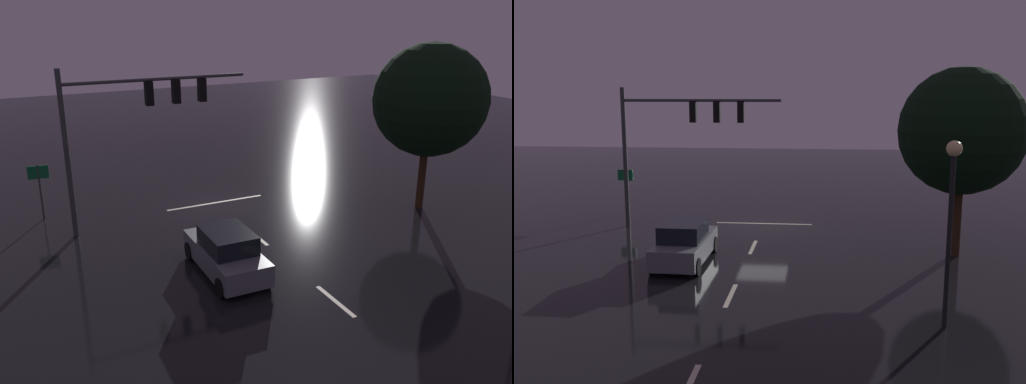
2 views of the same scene
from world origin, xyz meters
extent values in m
plane|color=black|center=(0.00, 0.00, 0.00)|extent=(80.00, 80.00, 0.00)
cylinder|color=#383A3D|center=(6.87, 0.65, 3.50)|extent=(0.22, 0.22, 7.01)
cylinder|color=#383A3D|center=(2.94, 0.65, 6.37)|extent=(7.86, 0.14, 0.14)
cube|color=black|center=(3.34, 0.65, 5.80)|extent=(0.32, 0.36, 1.00)
sphere|color=black|center=(3.34, 0.46, 6.12)|extent=(0.20, 0.20, 0.20)
sphere|color=black|center=(3.34, 0.46, 5.80)|extent=(0.20, 0.20, 0.20)
sphere|color=#19F24C|center=(3.34, 0.46, 5.48)|extent=(0.20, 0.20, 0.20)
cube|color=black|center=(2.16, 0.65, 5.80)|extent=(0.32, 0.36, 1.00)
sphere|color=black|center=(2.16, 0.46, 6.12)|extent=(0.20, 0.20, 0.20)
sphere|color=black|center=(2.16, 0.46, 5.80)|extent=(0.20, 0.20, 0.20)
sphere|color=#19F24C|center=(2.16, 0.46, 5.48)|extent=(0.20, 0.20, 0.20)
cube|color=black|center=(0.98, 0.65, 5.80)|extent=(0.32, 0.36, 1.00)
sphere|color=black|center=(0.98, 0.46, 6.12)|extent=(0.20, 0.20, 0.20)
sphere|color=black|center=(0.98, 0.46, 5.80)|extent=(0.20, 0.20, 0.20)
sphere|color=#19F24C|center=(0.98, 0.46, 5.48)|extent=(0.20, 0.20, 0.20)
cube|color=beige|center=(0.00, 4.00, 0.00)|extent=(0.16, 2.20, 0.01)
cube|color=beige|center=(0.00, 10.00, 0.00)|extent=(0.16, 2.20, 0.01)
cube|color=beige|center=(0.00, -0.55, 0.00)|extent=(5.00, 0.16, 0.01)
cube|color=slate|center=(2.43, 6.47, 0.62)|extent=(1.84, 4.32, 0.80)
cube|color=black|center=(2.43, 6.67, 1.36)|extent=(1.62, 2.11, 0.68)
cylinder|color=black|center=(3.26, 4.87, 0.34)|extent=(0.23, 0.68, 0.68)
cylinder|color=black|center=(1.58, 4.88, 0.34)|extent=(0.23, 0.68, 0.68)
cylinder|color=black|center=(3.28, 8.07, 0.34)|extent=(0.23, 0.68, 0.68)
cylinder|color=black|center=(1.60, 8.08, 0.34)|extent=(0.23, 0.68, 0.68)
sphere|color=#F9EFC6|center=(3.06, 4.35, 0.67)|extent=(0.20, 0.20, 0.20)
sphere|color=#F9EFC6|center=(1.76, 4.36, 0.67)|extent=(0.20, 0.20, 0.20)
cylinder|color=#383A3D|center=(7.89, -2.03, 1.29)|extent=(0.09, 0.09, 2.58)
cube|color=#0F6033|center=(7.89, -2.03, 2.23)|extent=(0.90, 0.16, 0.60)
cylinder|color=#382314|center=(-8.63, 4.39, 1.64)|extent=(0.36, 0.36, 3.28)
sphere|color=black|center=(-8.63, 4.39, 5.22)|extent=(5.18, 5.18, 5.18)
camera|label=1|loc=(9.32, 23.01, 9.28)|focal=37.98mm
camera|label=2|loc=(-3.04, 27.76, 6.76)|focal=39.27mm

